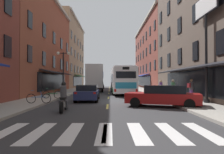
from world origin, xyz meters
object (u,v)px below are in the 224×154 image
(sedan_far, at_px, (88,93))
(motorcycle_rider, at_px, (64,99))
(billboard_sign, at_px, (206,19))
(bicycle_near, at_px, (52,94))
(sedan_near, at_px, (100,85))
(pedestrian_rear, at_px, (161,87))
(street_lamp_twin, at_px, (63,71))
(sedan_mid, at_px, (163,96))
(pedestrian_near, at_px, (191,89))
(box_truck, at_px, (95,78))
(bicycle_mid, at_px, (39,98))
(pedestrian_mid, at_px, (173,89))
(transit_bus, at_px, (122,80))

(sedan_far, height_order, motorcycle_rider, motorcycle_rider)
(billboard_sign, relative_size, bicycle_near, 4.53)
(sedan_near, xyz_separation_m, pedestrian_rear, (7.98, -20.25, 0.24))
(billboard_sign, relative_size, street_lamp_twin, 1.68)
(sedan_far, bearing_deg, sedan_mid, -36.10)
(billboard_sign, relative_size, sedan_near, 1.73)
(pedestrian_near, bearing_deg, sedan_far, -114.11)
(box_truck, distance_m, bicycle_mid, 17.22)
(billboard_sign, bearing_deg, bicycle_near, 164.35)
(box_truck, bearing_deg, billboard_sign, -61.01)
(pedestrian_rear, bearing_deg, bicycle_near, 68.28)
(pedestrian_mid, bearing_deg, sedan_far, 158.99)
(pedestrian_rear, xyz_separation_m, street_lamp_twin, (-10.66, -1.32, 1.75))
(transit_bus, relative_size, bicycle_near, 6.53)
(motorcycle_rider, height_order, street_lamp_twin, street_lamp_twin)
(sedan_near, relative_size, sedan_mid, 0.90)
(transit_bus, bearing_deg, billboard_sign, -65.22)
(sedan_far, height_order, bicycle_near, sedan_far)
(billboard_sign, height_order, pedestrian_rear, billboard_sign)
(motorcycle_rider, xyz_separation_m, street_lamp_twin, (-2.39, 9.97, 2.00))
(motorcycle_rider, distance_m, pedestrian_mid, 10.28)
(transit_bus, relative_size, street_lamp_twin, 2.43)
(bicycle_mid, xyz_separation_m, pedestrian_rear, (10.63, 8.54, 0.45))
(sedan_mid, distance_m, pedestrian_mid, 4.89)
(pedestrian_near, bearing_deg, pedestrian_rear, 168.89)
(sedan_far, xyz_separation_m, pedestrian_mid, (7.41, 0.52, 0.30))
(transit_bus, height_order, pedestrian_mid, transit_bus)
(box_truck, distance_m, motorcycle_rider, 19.75)
(street_lamp_twin, bearing_deg, bicycle_near, -92.49)
(sedan_near, relative_size, pedestrian_near, 2.62)
(motorcycle_rider, bearing_deg, bicycle_near, 111.48)
(pedestrian_mid, distance_m, pedestrian_rear, 4.95)
(sedan_mid, bearing_deg, box_truck, 108.01)
(sedan_mid, xyz_separation_m, sedan_far, (-5.35, 3.90, -0.03))
(transit_bus, xyz_separation_m, sedan_far, (-3.39, -8.93, -1.05))
(billboard_sign, bearing_deg, sedan_far, 162.72)
(sedan_far, bearing_deg, box_truck, 91.77)
(sedan_far, relative_size, bicycle_near, 2.57)
(motorcycle_rider, distance_m, pedestrian_rear, 14.00)
(transit_bus, distance_m, pedestrian_rear, 5.51)
(billboard_sign, height_order, sedan_near, billboard_sign)
(sedan_near, height_order, bicycle_near, sedan_near)
(billboard_sign, bearing_deg, sedan_mid, -161.09)
(billboard_sign, xyz_separation_m, sedan_near, (-9.15, 28.44, -5.44))
(transit_bus, relative_size, box_truck, 1.32)
(transit_bus, xyz_separation_m, bicycle_near, (-6.60, -8.31, -1.24))
(bicycle_mid, distance_m, street_lamp_twin, 7.55)
(motorcycle_rider, relative_size, bicycle_mid, 1.21)
(sedan_far, bearing_deg, street_lamp_twin, 126.39)
(billboard_sign, distance_m, street_lamp_twin, 14.11)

